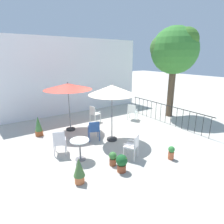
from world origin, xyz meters
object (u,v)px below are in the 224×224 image
cafe_table_0 (80,146)px  patio_chair_0 (94,113)px  patio_umbrella_1 (112,91)px  potted_plant_2 (113,158)px  patio_chair_3 (60,141)px  patio_chair_2 (94,129)px  shade_tree (175,51)px  patio_chair_1 (133,145)px  potted_plant_1 (38,126)px  patio_umbrella_0 (68,87)px  potted_plant_3 (171,152)px  potted_plant_0 (79,170)px  potted_plant_4 (122,162)px  patio_chair_4 (132,111)px

cafe_table_0 → patio_chair_0: (2.30, 3.17, 0.02)m
patio_umbrella_1 → potted_plant_2: patio_umbrella_1 is taller
patio_umbrella_1 → patio_chair_3: (-2.29, 0.01, -1.64)m
patio_chair_2 → shade_tree: bearing=5.7°
patio_chair_1 → potted_plant_1: potted_plant_1 is taller
patio_umbrella_0 → potted_plant_3: patio_umbrella_0 is taller
potted_plant_0 → patio_chair_2: bearing=52.8°
potted_plant_1 → potted_plant_4: (1.43, -4.37, -0.12)m
patio_chair_2 → potted_plant_0: size_ratio=1.10×
cafe_table_0 → potted_plant_2: size_ratio=1.57×
patio_chair_2 → patio_chair_4: size_ratio=0.94×
shade_tree → patio_chair_1: shade_tree is taller
patio_chair_3 → potted_plant_2: (1.20, -1.67, -0.28)m
cafe_table_0 → patio_chair_2: patio_chair_2 is taller
patio_umbrella_0 → patio_chair_2: size_ratio=2.72×
cafe_table_0 → potted_plant_0: bearing=-116.0°
patio_chair_4 → cafe_table_0: bearing=-151.6°
patio_umbrella_0 → patio_chair_1: bearing=-78.3°
patio_chair_3 → potted_plant_0: patio_chair_3 is taller
patio_chair_2 → potted_plant_0: bearing=-127.2°
patio_umbrella_0 → patio_chair_1: size_ratio=2.65×
cafe_table_0 → patio_chair_2: size_ratio=0.86×
shade_tree → potted_plant_0: size_ratio=6.46×
patio_chair_2 → patio_chair_0: bearing=61.0°
patio_umbrella_0 → potted_plant_1: patio_umbrella_0 is taller
patio_chair_2 → potted_plant_3: bearing=-62.9°
patio_chair_3 → potted_plant_2: 2.08m
patio_umbrella_0 → patio_chair_4: (3.48, -0.53, -1.59)m
patio_umbrella_1 → patio_chair_3: patio_umbrella_1 is taller
potted_plant_3 → potted_plant_4: 1.93m
patio_chair_4 → potted_plant_1: patio_chair_4 is taller
cafe_table_0 → potted_plant_3: cafe_table_0 is taller
shade_tree → patio_chair_3: (-7.19, -0.96, -3.26)m
patio_umbrella_0 → potted_plant_4: (-0.02, -4.22, -1.81)m
patio_chair_4 → potted_plant_1: bearing=172.2°
patio_umbrella_1 → patio_umbrella_0: bearing=116.1°
potted_plant_2 → patio_umbrella_0: bearing=89.3°
shade_tree → potted_plant_4: (-5.96, -3.09, -3.47)m
potted_plant_1 → patio_umbrella_0: bearing=-5.9°
shade_tree → potted_plant_3: 6.40m
potted_plant_1 → potted_plant_3: potted_plant_1 is taller
patio_chair_1 → potted_plant_1: (-2.25, 3.95, -0.09)m
shade_tree → patio_chair_2: bearing=-174.3°
patio_chair_2 → potted_plant_1: 2.61m
shade_tree → cafe_table_0: size_ratio=6.80×
patio_chair_1 → potted_plant_4: patio_chair_1 is taller
patio_umbrella_1 → potted_plant_1: size_ratio=2.66×
patio_chair_0 → potted_plant_3: bearing=-85.8°
potted_plant_3 → patio_chair_2: bearing=117.1°
patio_chair_2 → potted_plant_2: 2.14m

